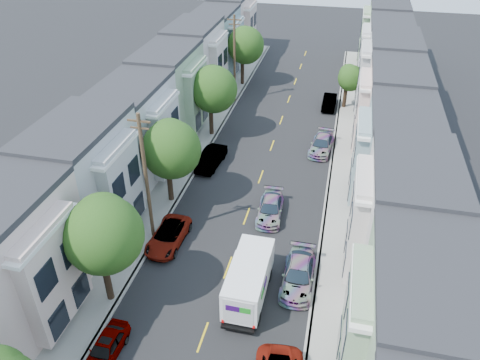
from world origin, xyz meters
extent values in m
plane|color=black|center=(0.00, 0.00, 0.00)|extent=(160.00, 160.00, 0.00)
cube|color=black|center=(0.00, 15.00, 0.01)|extent=(12.00, 70.00, 0.02)
cube|color=gray|center=(-6.05, 15.00, 0.07)|extent=(0.30, 70.00, 0.15)
cube|color=gray|center=(6.05, 15.00, 0.07)|extent=(0.30, 70.00, 0.15)
cube|color=gray|center=(-7.35, 15.00, 0.07)|extent=(2.60, 70.00, 0.15)
cube|color=gray|center=(7.35, 15.00, 0.07)|extent=(2.60, 70.00, 0.15)
cube|color=gold|center=(0.00, 15.00, 0.00)|extent=(0.12, 70.00, 0.01)
cube|color=#849CA0|center=(-11.15, 15.00, 0.00)|extent=(5.00, 70.00, 8.50)
cube|color=#849CA0|center=(11.15, 15.00, 0.00)|extent=(5.00, 70.00, 8.50)
cylinder|color=black|center=(-6.60, -4.48, 1.87)|extent=(0.44, 0.44, 3.74)
sphere|color=#31561D|center=(-6.30, -4.48, 5.39)|extent=(4.70, 4.70, 4.70)
cylinder|color=black|center=(-6.60, 6.71, 1.64)|extent=(0.44, 0.44, 3.29)
sphere|color=#31561D|center=(-6.30, 6.71, 4.93)|extent=(4.70, 4.70, 4.70)
cylinder|color=black|center=(-6.60, 18.92, 1.72)|extent=(0.44, 0.44, 3.43)
sphere|color=#31561D|center=(-6.30, 18.92, 5.08)|extent=(4.70, 4.70, 4.70)
cylinder|color=black|center=(-6.60, 33.42, 1.78)|extent=(0.44, 0.44, 3.55)
sphere|color=#31561D|center=(-6.30, 33.42, 5.17)|extent=(4.63, 4.63, 4.63)
cylinder|color=black|center=(6.60, 29.01, 1.31)|extent=(0.44, 0.44, 2.63)
sphere|color=#31561D|center=(6.90, 29.01, 3.66)|extent=(2.95, 2.95, 2.95)
cylinder|color=#42301E|center=(-6.30, 2.00, 5.00)|extent=(0.26, 0.26, 10.00)
cube|color=#42301E|center=(-6.30, 2.00, 9.60)|extent=(1.60, 0.12, 0.12)
cylinder|color=#42301E|center=(-6.30, 28.00, 5.00)|extent=(0.26, 0.26, 10.00)
cube|color=#42301E|center=(-6.30, 28.00, 9.60)|extent=(1.60, 0.12, 0.12)
cube|color=white|center=(1.96, -3.17, 1.73)|extent=(2.23, 3.99, 2.18)
cube|color=white|center=(1.96, -0.25, 1.65)|extent=(2.23, 1.86, 2.01)
cube|color=black|center=(1.96, -2.34, 0.53)|extent=(2.05, 5.74, 0.22)
cube|color=#2D0A51|center=(1.64, -5.17, 1.99)|extent=(0.84, 0.04, 0.41)
cube|color=#198C1E|center=(2.38, -5.17, 1.99)|extent=(0.65, 0.04, 0.41)
cylinder|color=black|center=(0.96, -4.27, 0.42)|extent=(0.26, 0.84, 0.84)
cylinder|color=black|center=(2.97, -4.27, 0.42)|extent=(0.26, 0.84, 0.84)
cylinder|color=black|center=(0.96, -0.53, 0.42)|extent=(0.26, 0.84, 0.84)
cylinder|color=black|center=(2.97, -0.53, 0.42)|extent=(0.26, 0.84, 0.84)
imported|color=black|center=(1.81, 6.50, 0.68)|extent=(2.14, 4.62, 1.36)
imported|color=black|center=(-4.90, -8.43, 0.64)|extent=(1.61, 3.98, 1.28)
imported|color=silver|center=(-4.90, 1.51, 0.67)|extent=(2.36, 4.87, 1.33)
imported|color=black|center=(-4.90, 12.89, 0.77)|extent=(2.02, 4.72, 1.53)
imported|color=white|center=(4.90, -0.36, 0.74)|extent=(2.08, 4.93, 1.48)
imported|color=black|center=(4.90, 18.05, 0.71)|extent=(2.46, 4.92, 1.42)
imported|color=black|center=(4.90, 28.60, 0.70)|extent=(1.55, 4.23, 1.40)
camera|label=1|loc=(6.23, -23.07, 22.82)|focal=35.00mm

